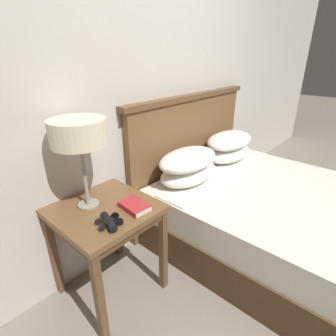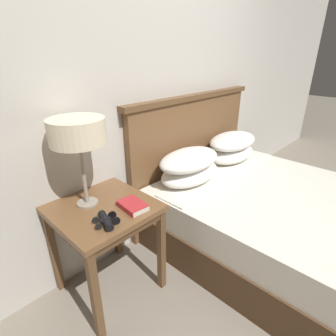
% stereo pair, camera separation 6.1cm
% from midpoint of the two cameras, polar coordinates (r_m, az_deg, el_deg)
% --- Properties ---
extents(ground_plane, '(20.00, 20.00, 0.00)m').
position_cam_midpoint_polar(ground_plane, '(2.11, 17.54, -24.60)').
color(ground_plane, gray).
rests_on(ground_plane, ground).
extents(wall_back, '(8.00, 0.06, 2.60)m').
position_cam_midpoint_polar(wall_back, '(2.07, -7.01, 17.03)').
color(wall_back, beige).
rests_on(wall_back, ground_plane).
extents(nightstand, '(0.58, 0.58, 0.67)m').
position_cam_midpoint_polar(nightstand, '(1.72, -14.50, -10.84)').
color(nightstand, brown).
rests_on(nightstand, ground_plane).
extents(bed, '(1.65, 2.01, 1.20)m').
position_cam_midpoint_polar(bed, '(2.36, 21.09, -9.16)').
color(bed, '#4E3520').
rests_on(bed, ground_plane).
extents(table_lamp, '(0.31, 0.31, 0.54)m').
position_cam_midpoint_polar(table_lamp, '(1.54, -19.98, 6.94)').
color(table_lamp, gray).
rests_on(table_lamp, nightstand).
extents(book_on_nightstand, '(0.14, 0.19, 0.04)m').
position_cam_midpoint_polar(book_on_nightstand, '(1.61, -8.42, -8.26)').
color(book_on_nightstand, silver).
rests_on(book_on_nightstand, nightstand).
extents(binoculars_pair, '(0.15, 0.16, 0.05)m').
position_cam_midpoint_polar(binoculars_pair, '(1.50, -13.90, -11.28)').
color(binoculars_pair, black).
rests_on(binoculars_pair, nightstand).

